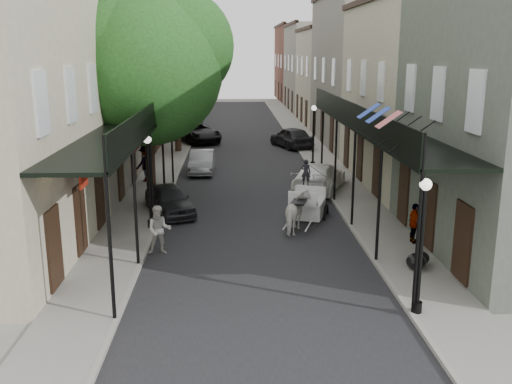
{
  "coord_description": "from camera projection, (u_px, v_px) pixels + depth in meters",
  "views": [
    {
      "loc": [
        -0.87,
        -15.98,
        7.0
      ],
      "look_at": [
        0.09,
        5.72,
        1.6
      ],
      "focal_mm": 40.0,
      "sensor_mm": 36.0,
      "label": 1
    }
  ],
  "objects": [
    {
      "name": "lamppost_right_far",
      "position": [
        313.0,
        135.0,
        34.35
      ],
      "size": [
        0.32,
        0.32,
        3.71
      ],
      "color": "black",
      "rests_on": "sidewalk_right"
    },
    {
      "name": "car_left_far",
      "position": [
        196.0,
        132.0,
        44.75
      ],
      "size": [
        4.62,
        6.23,
        1.57
      ],
      "primitive_type": "imported",
      "rotation": [
        0.0,
        0.0,
        0.4
      ],
      "color": "black",
      "rests_on": "ground"
    },
    {
      "name": "road",
      "position": [
        245.0,
        163.0,
        36.61
      ],
      "size": [
        8.0,
        90.0,
        0.01
      ],
      "primitive_type": "cube",
      "color": "black",
      "rests_on": "ground"
    },
    {
      "name": "car_right_far",
      "position": [
        291.0,
        137.0,
        42.14
      ],
      "size": [
        3.25,
        4.95,
        1.57
      ],
      "primitive_type": "imported",
      "rotation": [
        0.0,
        0.0,
        3.47
      ],
      "color": "black",
      "rests_on": "ground"
    },
    {
      "name": "gallery_right",
      "position": [
        370.0,
        125.0,
        23.21
      ],
      "size": [
        2.2,
        18.05,
        4.88
      ],
      "color": "black",
      "rests_on": "sidewalk_right"
    },
    {
      "name": "carriage",
      "position": [
        309.0,
        192.0,
        24.7
      ],
      "size": [
        2.09,
        2.64,
        2.67
      ],
      "rotation": [
        0.0,
        0.0,
        -0.3
      ],
      "color": "black",
      "rests_on": "ground"
    },
    {
      "name": "building_row_left",
      "position": [
        132.0,
        74.0,
        44.67
      ],
      "size": [
        5.0,
        80.0,
        10.5
      ],
      "primitive_type": "cube",
      "color": "#B8B193",
      "rests_on": "ground"
    },
    {
      "name": "car_left_mid",
      "position": [
        202.0,
        162.0,
        33.5
      ],
      "size": [
        1.41,
        3.95,
        1.3
      ],
      "primitive_type": "imported",
      "rotation": [
        0.0,
        0.0,
        -0.01
      ],
      "color": "gray",
      "rests_on": "ground"
    },
    {
      "name": "pedestrian_walking",
      "position": [
        159.0,
        230.0,
        19.99
      ],
      "size": [
        0.91,
        0.74,
        1.76
      ],
      "primitive_type": "imported",
      "rotation": [
        0.0,
        0.0,
        0.09
      ],
      "color": "#B9B7AE",
      "rests_on": "ground"
    },
    {
      "name": "trash_bags",
      "position": [
        418.0,
        260.0,
        18.52
      ],
      "size": [
        0.9,
        1.05,
        0.55
      ],
      "color": "black",
      "rests_on": "sidewalk_right"
    },
    {
      "name": "car_right_near",
      "position": [
        319.0,
        177.0,
        29.05
      ],
      "size": [
        3.72,
        5.4,
        1.45
      ],
      "primitive_type": "imported",
      "rotation": [
        0.0,
        0.0,
        2.77
      ],
      "color": "white",
      "rests_on": "ground"
    },
    {
      "name": "building_row_right",
      "position": [
        349.0,
        73.0,
        45.41
      ],
      "size": [
        5.0,
        80.0,
        10.5
      ],
      "primitive_type": "cube",
      "color": "gray",
      "rests_on": "ground"
    },
    {
      "name": "gallery_left",
      "position": [
        133.0,
        126.0,
        22.8
      ],
      "size": [
        2.2,
        18.05,
        4.88
      ],
      "color": "black",
      "rests_on": "sidewalk_left"
    },
    {
      "name": "ground",
      "position": [
        261.0,
        289.0,
        17.22
      ],
      "size": [
        140.0,
        140.0,
        0.0
      ],
      "primitive_type": "plane",
      "color": "gray",
      "rests_on": "ground"
    },
    {
      "name": "sidewalk_right",
      "position": [
        322.0,
        161.0,
        36.81
      ],
      "size": [
        2.2,
        90.0,
        0.12
      ],
      "primitive_type": "cube",
      "color": "gray",
      "rests_on": "ground"
    },
    {
      "name": "tree_near",
      "position": [
        155.0,
        62.0,
        25.34
      ],
      "size": [
        7.31,
        6.8,
        9.63
      ],
      "color": "#382619",
      "rests_on": "sidewalk_left"
    },
    {
      "name": "pedestrian_sidewalk_left",
      "position": [
        146.0,
        163.0,
        30.73
      ],
      "size": [
        1.39,
        1.39,
        1.93
      ],
      "primitive_type": "imported",
      "rotation": [
        0.0,
        0.0,
        3.93
      ],
      "color": "gray",
      "rests_on": "sidewalk_left"
    },
    {
      "name": "lamppost_left",
      "position": [
        149.0,
        180.0,
        22.37
      ],
      "size": [
        0.32,
        0.32,
        3.71
      ],
      "color": "black",
      "rests_on": "sidewalk_left"
    },
    {
      "name": "tree_far",
      "position": [
        181.0,
        68.0,
        39.07
      ],
      "size": [
        6.45,
        6.0,
        8.61
      ],
      "color": "#382619",
      "rests_on": "sidewalk_left"
    },
    {
      "name": "car_left_near",
      "position": [
        170.0,
        200.0,
        24.95
      ],
      "size": [
        2.85,
        4.14,
        1.31
      ],
      "primitive_type": "imported",
      "rotation": [
        0.0,
        0.0,
        0.38
      ],
      "color": "black",
      "rests_on": "ground"
    },
    {
      "name": "horse",
      "position": [
        298.0,
        213.0,
        22.43
      ],
      "size": [
        1.38,
        2.06,
        1.6
      ],
      "primitive_type": "imported",
      "rotation": [
        0.0,
        0.0,
        2.84
      ],
      "color": "white",
      "rests_on": "ground"
    },
    {
      "name": "lamppost_right_near",
      "position": [
        421.0,
        244.0,
        14.96
      ],
      "size": [
        0.32,
        0.32,
        3.71
      ],
      "color": "black",
      "rests_on": "sidewalk_right"
    },
    {
      "name": "sidewalk_left",
      "position": [
        167.0,
        162.0,
        36.38
      ],
      "size": [
        2.2,
        90.0,
        0.12
      ],
      "primitive_type": "cube",
      "color": "gray",
      "rests_on": "ground"
    },
    {
      "name": "pedestrian_sidewalk_right",
      "position": [
        414.0,
        223.0,
        20.81
      ],
      "size": [
        0.42,
        0.9,
        1.5
      ],
      "primitive_type": "imported",
      "rotation": [
        0.0,
        0.0,
        1.63
      ],
      "color": "gray",
      "rests_on": "sidewalk_right"
    }
  ]
}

